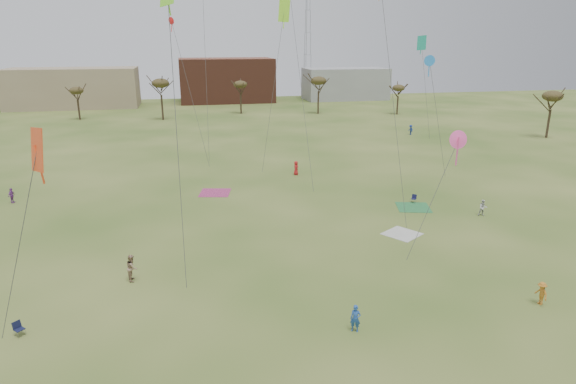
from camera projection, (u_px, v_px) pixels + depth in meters
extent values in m
plane|color=#325219|center=(332.00, 344.00, 27.93)|extent=(260.00, 260.00, 0.00)
imported|color=#224E9E|center=(355.00, 318.00, 28.96)|extent=(0.73, 0.64, 1.70)
imported|color=#9B7D62|center=(132.00, 268.00, 35.16)|extent=(0.76, 0.97, 1.97)
imported|color=#B97022|center=(541.00, 293.00, 31.96)|extent=(0.60, 1.03, 1.59)
imported|color=purple|center=(12.00, 196.00, 52.12)|extent=(0.69, 1.04, 1.64)
imported|color=silver|center=(483.00, 208.00, 48.27)|extent=(0.94, 0.82, 1.65)
imported|color=#256722|center=(37.00, 161.00, 67.05)|extent=(1.21, 1.68, 1.75)
imported|color=red|center=(296.00, 168.00, 63.11)|extent=(0.90, 1.05, 1.82)
imported|color=navy|center=(411.00, 130.00, 90.33)|extent=(0.90, 1.29, 1.81)
cube|color=silver|center=(402.00, 234.00, 43.89)|extent=(3.92, 3.92, 0.03)
cube|color=#AC346B|center=(215.00, 193.00, 55.82)|extent=(3.99, 3.99, 0.03)
cube|color=#2D7D40|center=(413.00, 207.00, 50.91)|extent=(4.10, 4.10, 0.03)
cube|color=#131836|center=(19.00, 329.00, 28.63)|extent=(0.71, 0.71, 0.04)
cube|color=#131836|center=(17.00, 325.00, 28.69)|extent=(0.45, 0.44, 0.44)
cube|color=#15163A|center=(414.00, 199.00, 52.31)|extent=(0.71, 0.71, 0.04)
cube|color=#15163A|center=(414.00, 196.00, 52.43)|extent=(0.46, 0.43, 0.44)
cube|color=red|center=(37.00, 150.00, 23.34)|extent=(1.07, 1.07, 2.11)
cube|color=red|center=(39.00, 165.00, 23.56)|extent=(0.08, 0.08, 1.90)
cylinder|color=#4C4C51|center=(18.00, 251.00, 25.14)|extent=(3.65, 1.28, 10.73)
cube|color=#77DB26|center=(168.00, 2.00, 28.79)|extent=(0.08, 0.08, 1.58)
cylinder|color=#4C4C51|center=(178.00, 148.00, 30.54)|extent=(0.08, 1.78, 18.54)
cone|color=#F04B9C|center=(459.00, 140.00, 34.71)|extent=(1.33, 0.10, 1.33)
cube|color=#F04B9C|center=(457.00, 151.00, 34.96)|extent=(0.08, 0.08, 2.18)
cylinder|color=#4C4C51|center=(432.00, 201.00, 35.67)|extent=(3.35, 0.12, 9.01)
cylinder|color=#4C4C51|center=(394.00, 113.00, 40.28)|extent=(3.11, 1.47, 20.12)
cylinder|color=#4C4C51|center=(298.00, 65.00, 51.53)|extent=(2.36, 5.28, 26.57)
cone|color=#257ED7|center=(430.00, 61.00, 53.59)|extent=(1.19, 0.09, 1.19)
cube|color=#257ED7|center=(429.00, 68.00, 53.82)|extent=(0.08, 0.08, 1.95)
cylinder|color=#4C4C51|center=(438.00, 121.00, 56.38)|extent=(3.83, 0.89, 13.66)
cube|color=#9EF829|center=(284.00, 11.00, 55.72)|extent=(1.24, 1.24, 2.43)
cube|color=#9EF829|center=(284.00, 19.00, 55.98)|extent=(0.08, 0.08, 2.19)
cylinder|color=#4C4C51|center=(273.00, 95.00, 58.42)|extent=(2.82, 0.39, 19.02)
cone|color=red|center=(171.00, 21.00, 58.91)|extent=(0.90, 0.07, 0.90)
cube|color=red|center=(172.00, 26.00, 59.08)|extent=(0.08, 0.08, 1.48)
cylinder|color=#4C4C51|center=(191.00, 97.00, 61.40)|extent=(3.68, 1.20, 18.06)
cube|color=#178B70|center=(422.00, 43.00, 76.26)|extent=(1.12, 1.12, 2.20)
cube|color=#178B70|center=(421.00, 48.00, 76.48)|extent=(0.08, 0.08, 1.98)
cylinder|color=#4C4C51|center=(426.00, 93.00, 79.17)|extent=(3.18, 0.72, 15.46)
cylinder|color=#4C4C51|center=(205.00, 58.00, 64.49)|extent=(0.47, 3.56, 27.10)
cylinder|color=#3A2B1E|center=(79.00, 110.00, 107.26)|extent=(0.40, 0.40, 4.32)
ellipsoid|color=#473D1E|center=(76.00, 91.00, 106.03)|extent=(3.02, 3.02, 1.58)
cylinder|color=#3A2B1E|center=(162.00, 107.00, 106.95)|extent=(0.40, 0.40, 5.40)
ellipsoid|color=#473D1E|center=(160.00, 83.00, 105.41)|extent=(3.78, 3.78, 1.98)
cylinder|color=#3A2B1E|center=(241.00, 104.00, 116.25)|extent=(0.40, 0.40, 4.68)
ellipsoid|color=#473D1E|center=(240.00, 84.00, 114.92)|extent=(3.28, 3.28, 1.72)
cylinder|color=#3A2B1E|center=(318.00, 103.00, 116.02)|extent=(0.40, 0.40, 5.28)
ellipsoid|color=#473D1E|center=(319.00, 81.00, 114.51)|extent=(3.70, 3.70, 1.94)
cylinder|color=#3A2B1E|center=(397.00, 105.00, 115.09)|extent=(0.40, 0.40, 4.20)
ellipsoid|color=#473D1E|center=(399.00, 88.00, 113.89)|extent=(2.94, 2.94, 1.54)
cylinder|color=#3A2B1E|center=(548.00, 124.00, 86.93)|extent=(0.40, 0.40, 5.04)
ellipsoid|color=#473D1E|center=(553.00, 96.00, 85.49)|extent=(3.53, 3.53, 1.85)
cube|color=#937F60|center=(74.00, 88.00, 126.91)|extent=(32.00, 14.00, 10.00)
cube|color=brown|center=(226.00, 80.00, 139.26)|extent=(26.00, 16.00, 12.00)
cube|color=gray|center=(345.00, 84.00, 144.82)|extent=(24.00, 12.00, 9.00)
cylinder|color=#9EA3A8|center=(310.00, 33.00, 145.26)|extent=(0.16, 0.16, 38.00)
cylinder|color=#9EA3A8|center=(305.00, 33.00, 145.71)|extent=(0.16, 0.16, 38.00)
cylinder|color=#9EA3A8|center=(307.00, 33.00, 144.26)|extent=(0.16, 0.16, 38.00)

